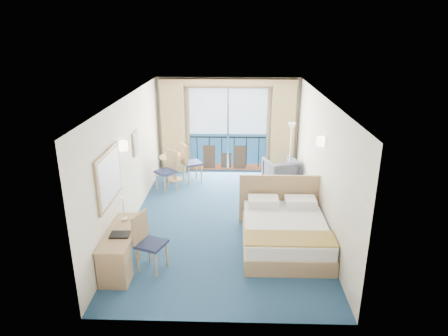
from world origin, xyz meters
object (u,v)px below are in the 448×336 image
(bed, at_px, (284,231))
(table_chair_b, at_px, (169,168))
(round_table, at_px, (174,162))
(armchair, at_px, (281,172))
(nightstand, at_px, (303,203))
(floor_lamp, at_px, (291,138))
(desk_chair, at_px, (147,239))
(table_chair_a, at_px, (189,160))
(desk, at_px, (116,259))

(bed, xyz_separation_m, table_chair_b, (-2.68, 2.76, 0.29))
(round_table, bearing_deg, armchair, -5.26)
(round_table, xyz_separation_m, table_chair_b, (-0.03, -0.65, 0.07))
(nightstand, xyz_separation_m, floor_lamp, (-0.05, 2.11, 0.94))
(armchair, distance_m, table_chair_b, 2.96)
(bed, distance_m, table_chair_b, 3.85)
(desk_chair, bearing_deg, nightstand, -34.29)
(desk_chair, distance_m, table_chair_a, 4.17)
(floor_lamp, bearing_deg, desk, -126.92)
(nightstand, bearing_deg, desk, -144.83)
(floor_lamp, height_order, table_chair_a, floor_lamp)
(desk, bearing_deg, armchair, 53.63)
(desk, height_order, table_chair_b, table_chair_b)
(table_chair_a, bearing_deg, desk, 143.35)
(bed, xyz_separation_m, nightstand, (0.56, 1.28, 0.00))
(bed, bearing_deg, round_table, 127.84)
(round_table, bearing_deg, desk_chair, -87.65)
(floor_lamp, bearing_deg, armchair, -135.02)
(round_table, bearing_deg, table_chair_a, -13.01)
(bed, height_order, desk, bed)
(desk, distance_m, table_chair_b, 3.95)
(nightstand, height_order, floor_lamp, floor_lamp)
(desk, relative_size, table_chair_b, 1.39)
(table_chair_b, bearing_deg, table_chair_a, 94.23)
(bed, distance_m, armchair, 3.15)
(table_chair_a, bearing_deg, desk_chair, 148.84)
(bed, relative_size, table_chair_b, 1.97)
(floor_lamp, xyz_separation_m, table_chair_a, (-2.72, -0.09, -0.63))
(floor_lamp, height_order, round_table, floor_lamp)
(armchair, height_order, desk, armchair)
(bed, height_order, nightstand, bed)
(desk, xyz_separation_m, desk_chair, (0.45, 0.32, 0.21))
(desk, distance_m, desk_chair, 0.59)
(floor_lamp, relative_size, table_chair_b, 1.56)
(table_chair_a, height_order, table_chair_b, table_chair_a)
(armchair, bearing_deg, round_table, -24.96)
(nightstand, xyz_separation_m, armchair, (-0.31, 1.86, 0.06))
(desk_chair, relative_size, table_chair_a, 0.96)
(desk_chair, height_order, table_chair_a, table_chair_a)
(nightstand, relative_size, table_chair_b, 0.58)
(armchair, height_order, floor_lamp, floor_lamp)
(table_chair_b, bearing_deg, armchair, 51.63)
(bed, bearing_deg, table_chair_b, 134.15)
(nightstand, bearing_deg, armchair, 99.46)
(bed, xyz_separation_m, round_table, (-2.65, 3.41, 0.22))
(armchair, relative_size, table_chair_a, 0.75)
(nightstand, bearing_deg, bed, -113.61)
(floor_lamp, relative_size, round_table, 2.13)
(bed, relative_size, table_chair_a, 1.91)
(bed, height_order, round_table, bed)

